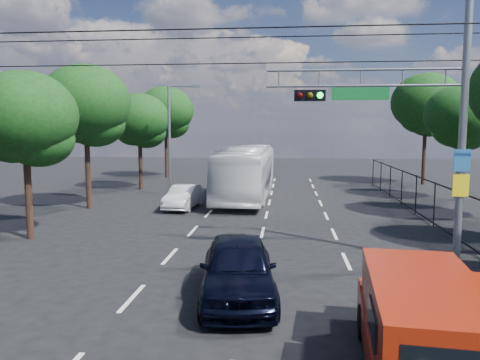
# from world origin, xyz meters

# --- Properties ---
(lane_markings) EXTENTS (6.12, 38.00, 0.01)m
(lane_markings) POSITION_xyz_m (-0.00, 14.00, 0.01)
(lane_markings) COLOR beige
(lane_markings) RESTS_ON ground
(signal_mast) EXTENTS (6.43, 0.39, 9.50)m
(signal_mast) POSITION_xyz_m (5.28, 7.99, 5.24)
(signal_mast) COLOR slate
(signal_mast) RESTS_ON ground
(streetlight_left) EXTENTS (2.09, 0.22, 7.08)m
(streetlight_left) POSITION_xyz_m (-6.33, 22.00, 3.94)
(streetlight_left) COLOR slate
(streetlight_left) RESTS_ON ground
(utility_wires) EXTENTS (22.00, 5.04, 0.74)m
(utility_wires) POSITION_xyz_m (0.00, 8.83, 7.23)
(utility_wires) COLOR black
(utility_wires) RESTS_ON ground
(fence_right) EXTENTS (0.06, 34.03, 2.00)m
(fence_right) POSITION_xyz_m (7.60, 12.17, 1.03)
(fence_right) COLOR black
(fence_right) RESTS_ON ground
(tree_right_d) EXTENTS (4.32, 4.32, 7.02)m
(tree_right_d) POSITION_xyz_m (11.42, 22.02, 4.85)
(tree_right_d) COLOR black
(tree_right_d) RESTS_ON ground
(tree_right_e) EXTENTS (5.28, 5.28, 8.58)m
(tree_right_e) POSITION_xyz_m (11.62, 30.02, 5.94)
(tree_right_e) COLOR black
(tree_right_e) RESTS_ON ground
(tree_left_b) EXTENTS (4.08, 4.08, 6.63)m
(tree_left_b) POSITION_xyz_m (-9.18, 10.02, 4.58)
(tree_left_b) COLOR black
(tree_left_b) RESTS_ON ground
(tree_left_c) EXTENTS (4.80, 4.80, 7.80)m
(tree_left_c) POSITION_xyz_m (-9.78, 17.02, 5.40)
(tree_left_c) COLOR black
(tree_left_c) RESTS_ON ground
(tree_left_d) EXTENTS (4.20, 4.20, 6.83)m
(tree_left_d) POSITION_xyz_m (-9.38, 25.02, 4.72)
(tree_left_d) COLOR black
(tree_left_d) RESTS_ON ground
(tree_left_e) EXTENTS (4.92, 4.92, 7.99)m
(tree_left_e) POSITION_xyz_m (-9.58, 33.02, 5.53)
(tree_left_e) COLOR black
(tree_left_e) RESTS_ON ground
(red_pickup) EXTENTS (2.39, 5.44, 1.97)m
(red_pickup) POSITION_xyz_m (3.36, 0.53, 1.05)
(red_pickup) COLOR black
(red_pickup) RESTS_ON ground
(navy_hatchback) EXTENTS (2.42, 4.91, 1.61)m
(navy_hatchback) POSITION_xyz_m (-0.25, 4.30, 0.80)
(navy_hatchback) COLOR black
(navy_hatchback) RESTS_ON ground
(white_bus) EXTENTS (3.05, 11.85, 3.28)m
(white_bus) POSITION_xyz_m (-1.50, 21.51, 1.64)
(white_bus) COLOR silver
(white_bus) RESTS_ON ground
(white_van) EXTENTS (1.66, 3.96, 1.27)m
(white_van) POSITION_xyz_m (-4.61, 17.51, 0.64)
(white_van) COLOR silver
(white_van) RESTS_ON ground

